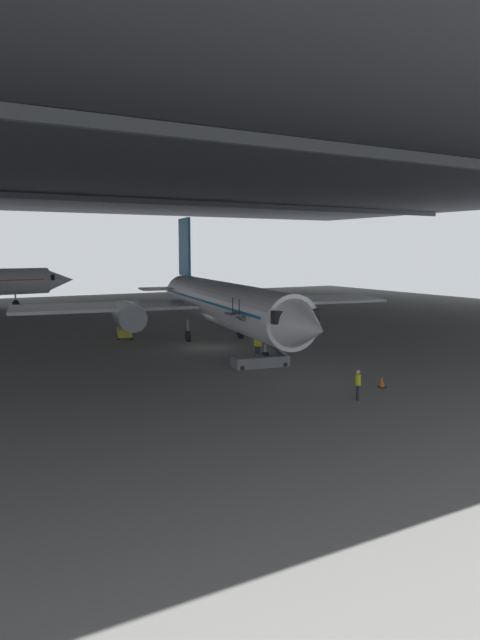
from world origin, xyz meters
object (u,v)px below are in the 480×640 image
airplane_main (221,303)px  crew_worker_by_stairs (258,345)px  baggage_tug (125,332)px  boarding_stairs (259,356)px  crew_worker_near_nose (358,383)px  traffic_cone_orange (382,382)px

airplane_main → crew_worker_by_stairs: bearing=-95.0°
airplane_main → baggage_tug: 9.19m
boarding_stairs → crew_worker_by_stairs: (1.42, 2.51, 0.21)m
boarding_stairs → baggage_tug: bearing=104.4°
airplane_main → baggage_tug: size_ratio=13.65×
airplane_main → crew_worker_near_nose: 18.77m
crew_worker_by_stairs → baggage_tug: bearing=112.6°
airplane_main → boarding_stairs: 9.64m
boarding_stairs → baggage_tug: size_ratio=1.84×
crew_worker_by_stairs → traffic_cone_orange: crew_worker_by_stairs is taller
crew_worker_near_nose → baggage_tug: bearing=99.2°
boarding_stairs → traffic_cone_orange: (3.05, -8.03, -0.42)m
traffic_cone_orange → airplane_main: bearing=93.5°
crew_worker_near_nose → traffic_cone_orange: 3.36m
baggage_tug → traffic_cone_orange: bearing=-73.4°
airplane_main → boarding_stairs: bearing=-102.4°
airplane_main → crew_worker_near_nose: size_ratio=21.37×
crew_worker_by_stairs → traffic_cone_orange: (1.63, -10.54, -0.63)m
airplane_main → baggage_tug: bearing=133.0°
boarding_stairs → baggage_tug: 15.99m
boarding_stairs → crew_worker_near_nose: size_ratio=2.87×
crew_worker_by_stairs → traffic_cone_orange: bearing=-81.2°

